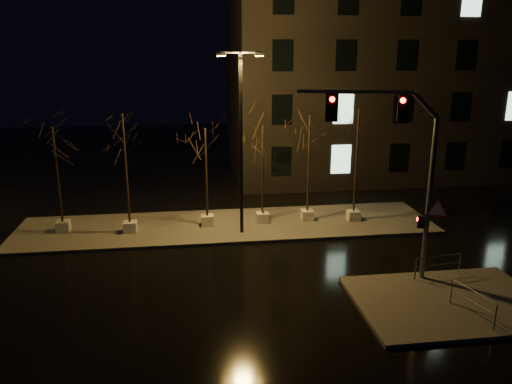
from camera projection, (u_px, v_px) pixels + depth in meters
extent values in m
plane|color=black|center=(240.00, 275.00, 20.95)|extent=(90.00, 90.00, 0.00)
cube|color=#47443F|center=(228.00, 226.00, 26.65)|extent=(22.00, 5.00, 0.15)
cube|color=#47443F|center=(449.00, 302.00, 18.58)|extent=(7.00, 5.00, 0.15)
cube|color=black|center=(397.00, 72.00, 37.88)|extent=(25.00, 12.00, 15.00)
cube|color=beige|center=(63.00, 226.00, 25.55)|extent=(0.65, 0.65, 0.55)
cylinder|color=black|center=(57.00, 175.00, 24.80)|extent=(0.11, 0.11, 4.85)
cube|color=beige|center=(130.00, 227.00, 25.45)|extent=(0.65, 0.65, 0.55)
cylinder|color=black|center=(126.00, 170.00, 24.63)|extent=(0.11, 0.11, 5.47)
cube|color=beige|center=(207.00, 220.00, 26.45)|extent=(0.65, 0.65, 0.55)
cylinder|color=black|center=(206.00, 173.00, 25.74)|extent=(0.11, 0.11, 4.63)
cube|color=beige|center=(262.00, 217.00, 26.91)|extent=(0.65, 0.65, 0.55)
cylinder|color=black|center=(263.00, 170.00, 26.19)|extent=(0.11, 0.11, 4.67)
cube|color=beige|center=(307.00, 215.00, 27.29)|extent=(0.65, 0.65, 0.55)
cylinder|color=black|center=(309.00, 164.00, 26.51)|extent=(0.11, 0.11, 5.15)
cube|color=beige|center=(353.00, 215.00, 27.23)|extent=(0.65, 0.65, 0.55)
cylinder|color=black|center=(356.00, 161.00, 26.40)|extent=(0.11, 0.11, 5.52)
cylinder|color=slate|center=(429.00, 201.00, 19.55)|extent=(0.20, 0.20, 6.53)
cylinder|color=slate|center=(355.00, 92.00, 18.88)|extent=(4.20, 1.43, 0.15)
cube|color=black|center=(402.00, 109.00, 18.77)|extent=(0.38, 0.32, 0.98)
cube|color=black|center=(332.00, 108.00, 19.17)|extent=(0.38, 0.32, 0.98)
cube|color=black|center=(421.00, 222.00, 19.83)|extent=(0.29, 0.26, 0.49)
cone|color=red|center=(437.00, 210.00, 19.54)|extent=(1.09, 0.36, 1.13)
sphere|color=#FF0C07|center=(439.00, 101.00, 18.48)|extent=(0.20, 0.20, 0.20)
cylinder|color=black|center=(241.00, 147.00, 24.31)|extent=(0.18, 0.18, 8.87)
cylinder|color=black|center=(240.00, 52.00, 23.09)|extent=(1.95, 0.30, 0.09)
cube|color=gold|center=(221.00, 55.00, 23.10)|extent=(0.47, 0.29, 0.18)
cube|color=gold|center=(259.00, 55.00, 23.15)|extent=(0.47, 0.29, 0.18)
cylinder|color=slate|center=(415.00, 270.00, 20.15)|extent=(0.05, 0.05, 0.85)
cylinder|color=slate|center=(459.00, 264.00, 20.69)|extent=(0.05, 0.05, 0.85)
cylinder|color=slate|center=(439.00, 256.00, 20.29)|extent=(2.06, 0.32, 0.04)
cylinder|color=slate|center=(438.00, 265.00, 20.39)|extent=(2.06, 0.32, 0.04)
cylinder|color=slate|center=(495.00, 318.00, 16.47)|extent=(0.05, 0.05, 0.91)
cylinder|color=slate|center=(451.00, 292.00, 18.27)|extent=(0.05, 0.05, 0.91)
cylinder|color=slate|center=(474.00, 291.00, 17.23)|extent=(0.53, 1.97, 0.04)
cylinder|color=slate|center=(472.00, 301.00, 17.34)|extent=(0.53, 1.97, 0.04)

